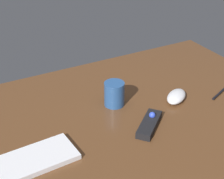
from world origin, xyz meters
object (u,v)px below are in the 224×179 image
Objects in this scene: media_remote at (149,124)px; pen at (221,92)px; computer_mouse at (176,96)px; coffee_mug at (114,94)px; keyboard at (7,170)px.

media_remote reaches higher than pen.
computer_mouse is 1.25× the size of coffee_mug.
coffee_mug reaches higher than computer_mouse.
coffee_mug is 42.47cm from pen.
pen is at bearing -0.41° from keyboard.
media_remote is 1.64× the size of coffee_mug.
media_remote is at bearing -78.91° from coffee_mug.
computer_mouse is at bearing -21.50° from coffee_mug.
keyboard is 2.76× the size of media_remote.
keyboard is 4.52× the size of coffee_mug.
media_remote is (47.01, -1.18, 0.46)cm from keyboard.
computer_mouse is 19.26cm from pen.
computer_mouse reaches higher than pen.
coffee_mug reaches higher than keyboard.
computer_mouse is at bearing 146.24° from pen.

